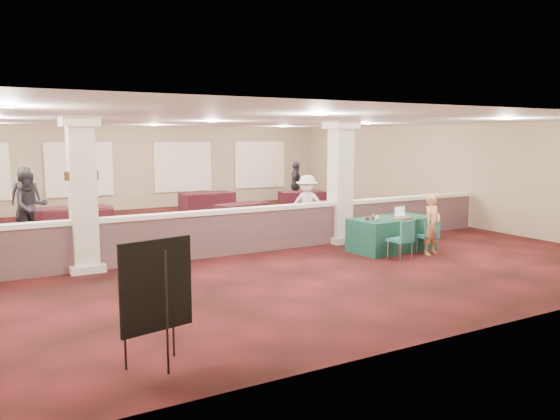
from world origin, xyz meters
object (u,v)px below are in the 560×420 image
near_table (392,234)px  far_table_back_right (302,200)px  attendee_a (30,207)px  attendee_c (296,185)px  far_table_front_left (79,222)px  far_table_back_center (207,203)px  conf_chair_main (429,234)px  far_table_front_right (334,215)px  woman (432,224)px  attendee_d (26,195)px  attendee_b (307,205)px  far_table_back_left (72,221)px  easel_board (156,287)px  conf_chair_side (403,237)px  far_table_front_center (241,214)px

near_table → far_table_back_right: size_ratio=1.23×
attendee_a → attendee_c: bearing=4.8°
far_table_front_left → far_table_back_center: 5.44m
conf_chair_main → far_table_front_left: 9.66m
far_table_front_right → woman: bearing=-92.3°
far_table_front_right → attendee_d: bearing=145.5°
far_table_front_right → attendee_b: attendee_b is taller
far_table_front_left → woman: bearing=-44.9°
far_table_front_left → far_table_back_left: bearing=130.5°
easel_board → attendee_c: bearing=41.3°
far_table_back_right → attendee_a: (-9.79, -1.92, 0.58)m
conf_chair_side → attendee_c: attendee_c is taller
woman → attendee_c: size_ratio=0.79×
conf_chair_main → far_table_front_left: bearing=147.7°
far_table_front_center → attendee_b: bearing=-69.9°
far_table_front_right → conf_chair_main: bearing=-92.6°
far_table_front_center → far_table_front_right: far_table_front_right is taller
far_table_back_left → attendee_d: 3.06m
near_table → far_table_back_center: (-1.50, 8.41, -0.02)m
conf_chair_main → easel_board: 8.27m
far_table_front_left → far_table_front_right: far_table_front_right is taller
far_table_front_center → easel_board: bearing=-120.6°
easel_board → attendee_d: bearing=80.2°
conf_chair_side → near_table: bearing=55.3°
attendee_b → attendee_d: 9.19m
near_table → attendee_b: 3.09m
woman → far_table_back_left: 9.98m
far_table_front_left → attendee_d: size_ratio=1.02×
far_table_front_right → attendee_b: (-1.26, -0.44, 0.44)m
conf_chair_main → attendee_b: 3.96m
far_table_front_center → far_table_front_right: size_ratio=0.83×
conf_chair_side → far_table_back_right: conf_chair_side is taller
far_table_front_left → attendee_b: 6.54m
far_table_back_left → conf_chair_main: bearing=-44.8°
far_table_front_right → attendee_d: (-8.17, 5.62, 0.52)m
conf_chair_main → attendee_b: size_ratio=0.49×
attendee_a → attendee_c: attendee_a is taller
far_table_back_left → attendee_a: (-1.10, -0.43, 0.54)m
easel_board → attendee_a: size_ratio=0.85×
easel_board → far_table_front_left: bearing=74.3°
far_table_front_right → attendee_c: size_ratio=1.09×
far_table_front_right → conf_chair_side: bearing=-105.1°
near_table → attendee_d: bearing=124.7°
easel_board → far_table_back_left: size_ratio=0.81×
far_table_front_center → attendee_c: attendee_c is taller
attendee_c → far_table_back_right: bearing=-148.2°
conf_chair_main → attendee_a: bearing=153.4°
conf_chair_main → easel_board: size_ratio=0.53×
far_table_front_left → attendee_a: (-1.27, -0.23, 0.55)m
attendee_c → attendee_d: (-9.71, 0.80, 0.00)m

